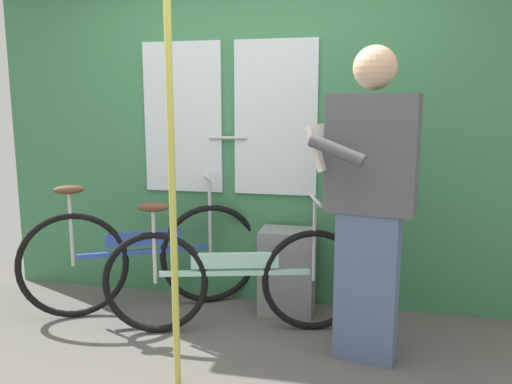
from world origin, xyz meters
TOP-DOWN VIEW (x-y plane):
  - ground_plane at (0.00, 0.00)m, footprint 5.02×3.99m
  - train_door_wall at (-0.01, 1.19)m, footprint 4.02×0.28m
  - bicycle_near_door at (-0.02, 0.58)m, footprint 1.65×0.59m
  - bicycle_leaning_behind at (-0.74, 0.79)m, footprint 1.51×0.87m
  - passenger_reading_newspaper at (0.81, 0.40)m, footprint 0.62×0.56m
  - trash_bin_by_wall at (0.27, 0.98)m, footprint 0.38×0.28m
  - handrail_pole at (-0.14, -0.12)m, footprint 0.04×0.04m

SIDE VIEW (x-z plane):
  - ground_plane at x=0.00m, z-range -0.04..0.00m
  - trash_bin_by_wall at x=0.27m, z-range 0.00..0.60m
  - bicycle_near_door at x=-0.02m, z-range -0.08..0.81m
  - bicycle_leaning_behind at x=-0.74m, z-range -0.08..0.87m
  - passenger_reading_newspaper at x=0.81m, z-range 0.05..1.83m
  - handrail_pole at x=-0.14m, z-range 0.00..2.37m
  - train_door_wall at x=-0.01m, z-range 0.05..2.46m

